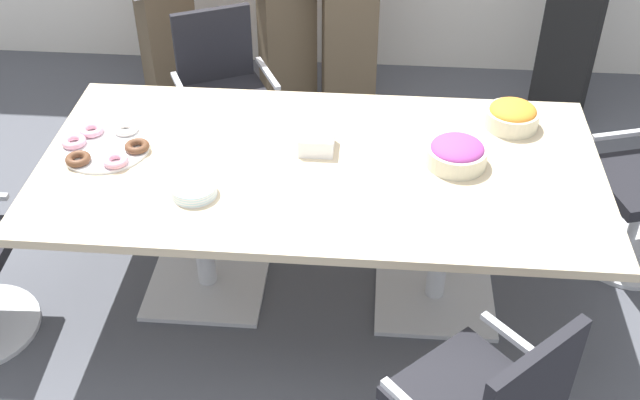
# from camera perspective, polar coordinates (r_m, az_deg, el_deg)

# --- Properties ---
(ground_plane) EXTENTS (10.00, 10.00, 0.01)m
(ground_plane) POSITION_cam_1_polar(r_m,az_deg,el_deg) (3.79, 0.00, -6.66)
(ground_plane) COLOR #4C4F56
(conference_table) EXTENTS (2.40, 1.20, 0.75)m
(conference_table) POSITION_cam_1_polar(r_m,az_deg,el_deg) (3.38, 0.00, 1.01)
(conference_table) COLOR #CCB793
(conference_table) RESTS_ON ground
(office_chair_1) EXTENTS (0.72, 0.72, 0.91)m
(office_chair_1) POSITION_cam_1_polar(r_m,az_deg,el_deg) (4.43, -7.04, 7.03)
(office_chair_1) COLOR silver
(office_chair_1) RESTS_ON ground
(snack_bowl_candy_mix) EXTENTS (0.26, 0.26, 0.12)m
(snack_bowl_candy_mix) POSITION_cam_1_polar(r_m,az_deg,el_deg) (3.32, 10.05, 3.44)
(snack_bowl_candy_mix) COLOR beige
(snack_bowl_candy_mix) RESTS_ON conference_table
(snack_bowl_chips_orange) EXTENTS (0.24, 0.24, 0.12)m
(snack_bowl_chips_orange) POSITION_cam_1_polar(r_m,az_deg,el_deg) (3.62, 13.98, 6.08)
(snack_bowl_chips_orange) COLOR beige
(snack_bowl_chips_orange) RESTS_ON conference_table
(donut_platter) EXTENTS (0.39, 0.38, 0.04)m
(donut_platter) POSITION_cam_1_polar(r_m,az_deg,el_deg) (3.51, -15.59, 3.85)
(donut_platter) COLOR white
(donut_platter) RESTS_ON conference_table
(plate_stack) EXTENTS (0.19, 0.19, 0.05)m
(plate_stack) POSITION_cam_1_polar(r_m,az_deg,el_deg) (3.15, -9.27, 0.75)
(plate_stack) COLOR white
(plate_stack) RESTS_ON conference_table
(napkin_pile) EXTENTS (0.15, 0.15, 0.08)m
(napkin_pile) POSITION_cam_1_polar(r_m,az_deg,el_deg) (3.37, -0.25, 4.34)
(napkin_pile) COLOR white
(napkin_pile) RESTS_ON conference_table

